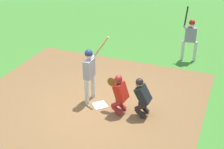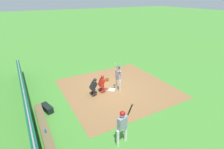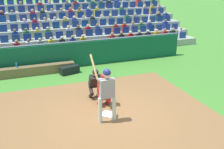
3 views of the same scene
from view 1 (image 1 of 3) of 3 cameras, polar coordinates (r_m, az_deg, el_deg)
ground_plane at (r=10.65m, az=-2.12°, el=-5.45°), size 160.00×160.00×0.00m
infield_dirt_patch at (r=10.83m, az=-4.55°, el=-4.89°), size 7.29×7.53×0.01m
home_plate_marker at (r=10.65m, az=-2.12°, el=-5.38°), size 0.62×0.62×0.02m
batter_at_plate at (r=10.39m, az=-3.95°, el=0.91°), size 0.71×0.67×2.22m
catcher_crouching at (r=9.97m, az=1.28°, el=-3.03°), size 0.49×0.72×1.31m
home_plate_umpire at (r=9.90m, az=5.27°, el=-3.66°), size 0.48×0.51×1.26m
on_deck_batter at (r=13.70m, az=13.56°, el=6.66°), size 0.49×0.65×2.22m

